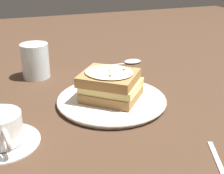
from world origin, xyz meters
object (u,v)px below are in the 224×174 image
Objects in this scene: teacup_with_saucer at (0,131)px; spoon at (130,62)px; sandwich at (111,85)px; water_glass at (35,61)px; dinner_plate at (112,101)px.

spoon is (0.42, 0.36, -0.02)m from teacup_with_saucer.
sandwich is 0.27m from teacup_with_saucer.
teacup_with_saucer is at bearing -159.83° from sandwich.
sandwich is 1.18× the size of teacup_with_saucer.
water_glass is (-0.15, 0.24, 0.00)m from sandwich.
spoon is (0.31, 0.02, -0.05)m from water_glass.
sandwich reaches higher than spoon.
sandwich is (-0.00, 0.00, 0.04)m from dinner_plate.
water_glass is at bearing 150.77° from teacup_with_saucer.
spoon is at bearing 59.43° from dinner_plate.
teacup_with_saucer is 0.35m from water_glass.
dinner_plate is at bearing -58.10° from water_glass.
teacup_with_saucer is 1.48× the size of water_glass.
teacup_with_saucer is (-0.26, -0.09, 0.02)m from dinner_plate.
sandwich is 1.74× the size of water_glass.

